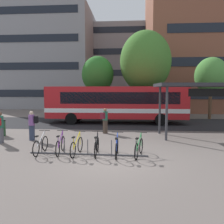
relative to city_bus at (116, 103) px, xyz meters
name	(u,v)px	position (x,y,z in m)	size (l,w,h in m)	color
ground	(113,161)	(0.52, -10.74, -1.78)	(200.00, 200.00, 0.00)	#6B605B
bus_lane_asphalt	(121,123)	(0.52, 0.00, -1.77)	(80.00, 7.20, 0.01)	#232326
city_bus	(116,103)	(0.00, 0.00, 0.00)	(12.04, 2.64, 3.20)	red
bike_rack	(88,153)	(-0.66, -9.98, -1.69)	(5.33, 0.25, 0.70)	#47474C
parked_bicycle_white_0	(41,145)	(-2.83, -9.92, -1.39)	(0.52, 1.72, 0.99)	black
parked_bicycle_purple_1	(60,145)	(-1.94, -9.86, -1.39)	(0.52, 1.72, 0.99)	black
parked_bicycle_yellow_2	(77,146)	(-1.15, -10.02, -1.39)	(0.52, 1.72, 0.99)	black
parked_bicycle_black_3	(97,147)	(-0.26, -9.98, -1.39)	(0.52, 1.72, 0.99)	black
parked_bicycle_blue_4	(117,148)	(0.64, -10.12, -1.39)	(0.52, 1.72, 0.99)	black
parked_bicycle_green_5	(139,148)	(1.60, -10.06, -1.39)	(0.61, 1.68, 0.99)	black
transit_shelter	(217,87)	(6.47, -5.55, 1.32)	(7.37, 3.23, 3.30)	#38383D
commuter_black_pack_0	(32,123)	(-4.37, -7.26, -0.80)	(0.54, 0.36, 1.69)	#2D3851
commuter_red_pack_1	(0,125)	(-5.80, -8.10, -0.79)	(0.37, 0.55, 1.71)	#565660
commuter_maroon_pack_2	(105,119)	(-0.44, -4.85, -0.80)	(0.54, 0.60, 1.69)	#47382D
trash_bin	(1,128)	(-6.90, -6.16, -1.26)	(0.55, 0.55, 1.03)	#284C2D
street_tree_0	(211,76)	(9.36, 3.73, 2.56)	(3.23, 3.23, 6.17)	brown
street_tree_1	(98,75)	(-2.17, 4.47, 2.78)	(3.39, 3.39, 6.52)	brown
street_tree_2	(145,62)	(2.82, 3.81, 4.01)	(5.17, 5.17, 8.90)	brown
building_left_wing	(45,60)	(-13.59, 19.47, 6.40)	(16.62, 11.46, 16.36)	gray
building_centre_block	(128,68)	(0.99, 27.44, 5.83)	(15.91, 11.69, 15.20)	gray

